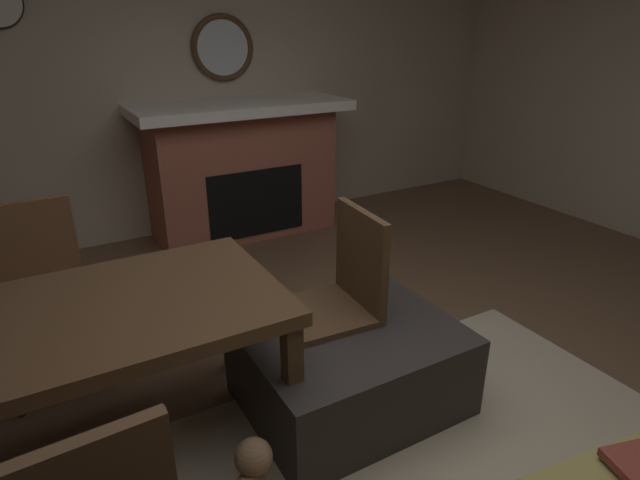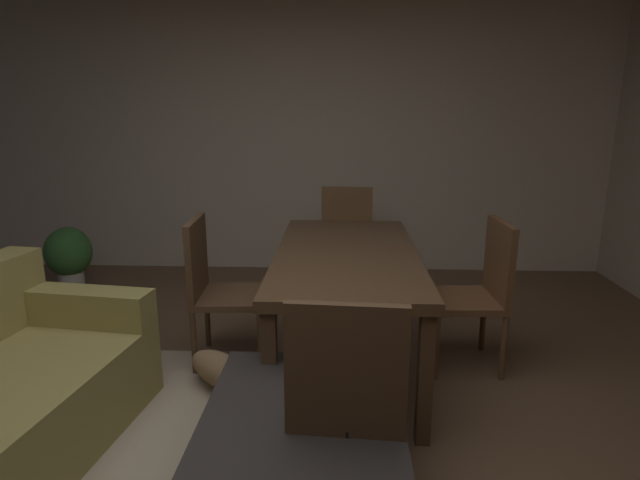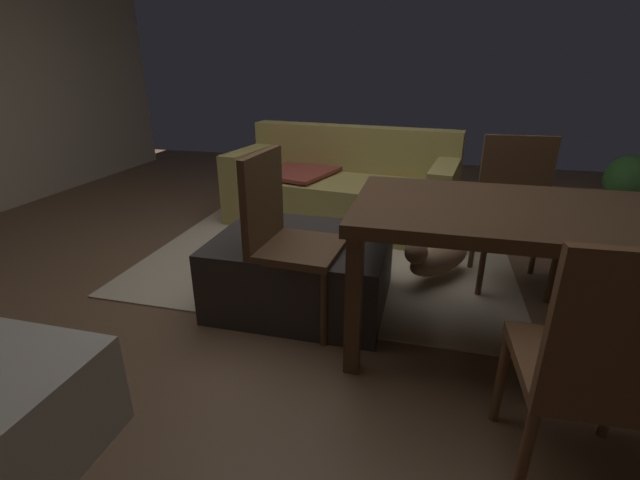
{
  "view_description": "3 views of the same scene",
  "coord_description": "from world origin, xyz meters",
  "px_view_note": "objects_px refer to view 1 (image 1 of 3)",
  "views": [
    {
      "loc": [
        1.21,
        1.46,
        1.75
      ],
      "look_at": [
        -0.16,
        -0.95,
        0.59
      ],
      "focal_mm": 29.38,
      "sensor_mm": 36.0,
      "label": 1
    },
    {
      "loc": [
        -1.77,
        -0.43,
        1.58
      ],
      "look_at": [
        0.15,
        -0.35,
        1.09
      ],
      "focal_mm": 28.97,
      "sensor_mm": 36.0,
      "label": 2
    },
    {
      "loc": [
        0.72,
        -2.51,
        1.34
      ],
      "look_at": [
        0.27,
        -0.73,
        0.6
      ],
      "focal_mm": 24.53,
      "sensor_mm": 36.0,
      "label": 3
    }
  ],
  "objects_px": {
    "ottoman_coffee_table": "(350,367)",
    "dining_table": "(47,340)",
    "round_wall_mirror": "(223,48)",
    "dining_chair_west": "(341,292)",
    "tv_remote": "(361,310)",
    "fireplace": "(242,169)",
    "dining_chair_south": "(39,284)"
  },
  "relations": [
    {
      "from": "fireplace",
      "to": "ottoman_coffee_table",
      "type": "height_order",
      "value": "fireplace"
    },
    {
      "from": "fireplace",
      "to": "ottoman_coffee_table",
      "type": "bearing_deg",
      "value": 79.75
    },
    {
      "from": "dining_table",
      "to": "dining_chair_west",
      "type": "relative_size",
      "value": 1.9
    },
    {
      "from": "dining_table",
      "to": "dining_chair_west",
      "type": "height_order",
      "value": "dining_chair_west"
    },
    {
      "from": "tv_remote",
      "to": "fireplace",
      "type": "bearing_deg",
      "value": -76.12
    },
    {
      "from": "fireplace",
      "to": "round_wall_mirror",
      "type": "height_order",
      "value": "round_wall_mirror"
    },
    {
      "from": "ottoman_coffee_table",
      "to": "tv_remote",
      "type": "xyz_separation_m",
      "value": [
        -0.13,
        -0.11,
        0.22
      ]
    },
    {
      "from": "round_wall_mirror",
      "to": "dining_table",
      "type": "height_order",
      "value": "round_wall_mirror"
    },
    {
      "from": "fireplace",
      "to": "tv_remote",
      "type": "relative_size",
      "value": 11.01
    },
    {
      "from": "ottoman_coffee_table",
      "to": "tv_remote",
      "type": "relative_size",
      "value": 6.15
    },
    {
      "from": "dining_table",
      "to": "tv_remote",
      "type": "bearing_deg",
      "value": 177.2
    },
    {
      "from": "dining_table",
      "to": "ottoman_coffee_table",
      "type": "bearing_deg",
      "value": 171.59
    },
    {
      "from": "round_wall_mirror",
      "to": "tv_remote",
      "type": "xyz_separation_m",
      "value": [
        0.3,
        2.57,
        -1.11
      ]
    },
    {
      "from": "tv_remote",
      "to": "dining_chair_south",
      "type": "xyz_separation_m",
      "value": [
        1.36,
        -0.89,
        0.09
      ]
    },
    {
      "from": "fireplace",
      "to": "dining_table",
      "type": "bearing_deg",
      "value": 53.2
    },
    {
      "from": "round_wall_mirror",
      "to": "tv_remote",
      "type": "height_order",
      "value": "round_wall_mirror"
    },
    {
      "from": "dining_chair_west",
      "to": "ottoman_coffee_table",
      "type": "bearing_deg",
      "value": 73.92
    },
    {
      "from": "ottoman_coffee_table",
      "to": "dining_chair_west",
      "type": "relative_size",
      "value": 1.06
    },
    {
      "from": "ottoman_coffee_table",
      "to": "dining_table",
      "type": "distance_m",
      "value": 1.32
    },
    {
      "from": "ottoman_coffee_table",
      "to": "round_wall_mirror",
      "type": "bearing_deg",
      "value": -99.18
    },
    {
      "from": "round_wall_mirror",
      "to": "fireplace",
      "type": "bearing_deg",
      "value": 90.0
    },
    {
      "from": "ottoman_coffee_table",
      "to": "dining_chair_west",
      "type": "distance_m",
      "value": 0.36
    },
    {
      "from": "round_wall_mirror",
      "to": "dining_chair_west",
      "type": "height_order",
      "value": "round_wall_mirror"
    },
    {
      "from": "dining_chair_west",
      "to": "round_wall_mirror",
      "type": "bearing_deg",
      "value": -98.69
    },
    {
      "from": "dining_table",
      "to": "dining_chair_west",
      "type": "distance_m",
      "value": 1.28
    },
    {
      "from": "fireplace",
      "to": "round_wall_mirror",
      "type": "xyz_separation_m",
      "value": [
        -0.0,
        -0.29,
        0.96
      ]
    },
    {
      "from": "round_wall_mirror",
      "to": "ottoman_coffee_table",
      "type": "height_order",
      "value": "round_wall_mirror"
    },
    {
      "from": "round_wall_mirror",
      "to": "dining_chair_south",
      "type": "distance_m",
      "value": 2.57
    },
    {
      "from": "tv_remote",
      "to": "dining_table",
      "type": "relative_size",
      "value": 0.09
    },
    {
      "from": "fireplace",
      "to": "tv_remote",
      "type": "xyz_separation_m",
      "value": [
        0.3,
        2.28,
        -0.15
      ]
    },
    {
      "from": "fireplace",
      "to": "tv_remote",
      "type": "distance_m",
      "value": 2.31
    },
    {
      "from": "dining_table",
      "to": "dining_chair_south",
      "type": "distance_m",
      "value": 0.83
    }
  ]
}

